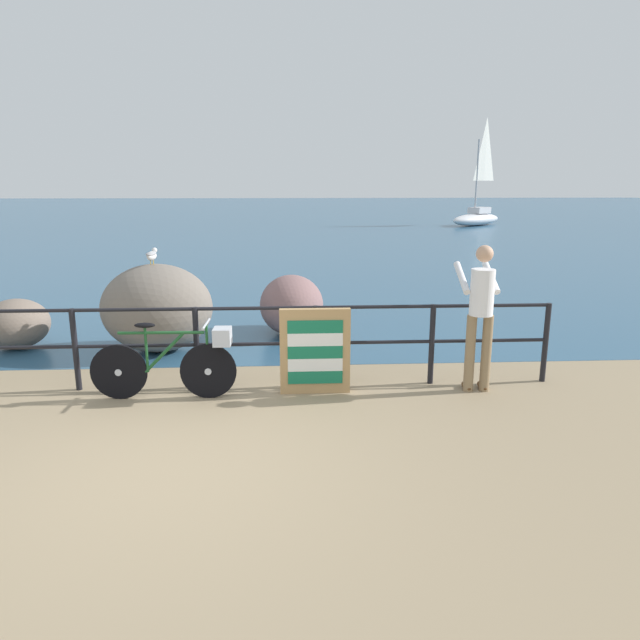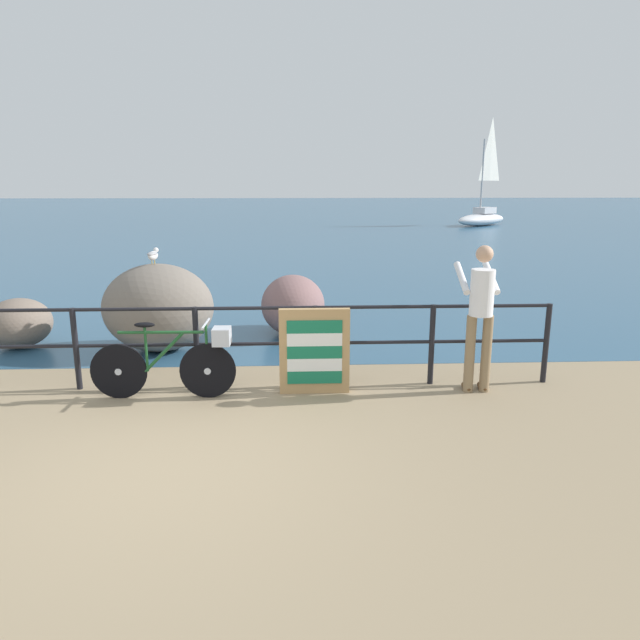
# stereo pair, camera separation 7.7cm
# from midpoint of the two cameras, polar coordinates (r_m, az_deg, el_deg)

# --- Properties ---
(ground_plane) EXTENTS (120.00, 120.00, 0.10)m
(ground_plane) POSITION_cam_midpoint_polar(r_m,az_deg,el_deg) (24.94, -5.87, 7.53)
(ground_plane) COLOR #937F60
(sea_surface) EXTENTS (120.00, 90.00, 0.01)m
(sea_surface) POSITION_cam_midpoint_polar(r_m,az_deg,el_deg) (52.74, -4.49, 10.69)
(sea_surface) COLOR #2D5675
(sea_surface) RESTS_ON ground_plane
(promenade_railing) EXTENTS (8.82, 0.07, 1.02)m
(promenade_railing) POSITION_cam_midpoint_polar(r_m,az_deg,el_deg) (7.20, -12.44, -1.73)
(promenade_railing) COLOR black
(promenade_railing) RESTS_ON ground_plane
(bicycle) EXTENTS (1.70, 0.48, 0.92)m
(bicycle) POSITION_cam_midpoint_polar(r_m,az_deg,el_deg) (6.95, -14.37, -3.89)
(bicycle) COLOR black
(bicycle) RESTS_ON ground_plane
(person_at_railing) EXTENTS (0.44, 0.64, 1.78)m
(person_at_railing) POSITION_cam_midpoint_polar(r_m,az_deg,el_deg) (7.11, 15.26, 0.84)
(person_at_railing) COLOR #8C7251
(person_at_railing) RESTS_ON ground_plane
(folded_deckchair_stack) EXTENTS (0.84, 0.10, 1.04)m
(folded_deckchair_stack) POSITION_cam_midpoint_polar(r_m,az_deg,el_deg) (6.89, -0.81, -3.11)
(folded_deckchair_stack) COLOR tan
(folded_deckchair_stack) RESTS_ON ground_plane
(breakwater_boulder_main) EXTENTS (1.64, 1.40, 1.32)m
(breakwater_boulder_main) POSITION_cam_midpoint_polar(r_m,az_deg,el_deg) (8.95, -16.04, 1.15)
(breakwater_boulder_main) COLOR slate
(breakwater_boulder_main) RESTS_ON ground
(breakwater_boulder_left) EXTENTS (0.97, 1.00, 0.76)m
(breakwater_boulder_left) POSITION_cam_midpoint_polar(r_m,az_deg,el_deg) (9.99, -28.01, -0.32)
(breakwater_boulder_left) COLOR #79695B
(breakwater_boulder_left) RESTS_ON ground
(breakwater_boulder_right) EXTENTS (1.06, 1.39, 0.99)m
(breakwater_boulder_right) POSITION_cam_midpoint_polar(r_m,az_deg,el_deg) (9.63, -3.06, 1.51)
(breakwater_boulder_right) COLOR #82605F
(breakwater_boulder_right) RESTS_ON ground
(seagull) EXTENTS (0.16, 0.34, 0.23)m
(seagull) POSITION_cam_midpoint_polar(r_m,az_deg,el_deg) (8.80, -16.55, 6.19)
(seagull) COLOR gold
(seagull) RESTS_ON breakwater_boulder_main
(sailboat) EXTENTS (4.19, 3.84, 6.16)m
(sailboat) POSITION_cam_midpoint_polar(r_m,az_deg,el_deg) (35.87, 15.21, 10.13)
(sailboat) COLOR white
(sailboat) RESTS_ON sea_surface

